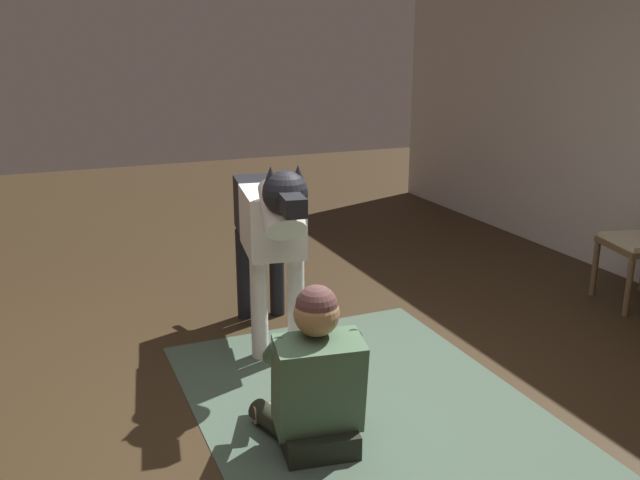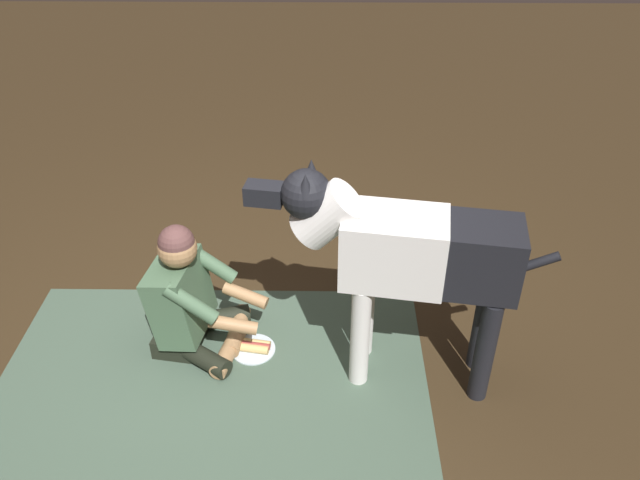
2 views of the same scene
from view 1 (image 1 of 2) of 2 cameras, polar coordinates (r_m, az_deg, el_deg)
The scene contains 5 objects.
ground_plane at distance 3.52m, azimuth -0.79°, elevation -15.19°, with size 15.49×15.49×0.00m, color #342616.
area_rug at distance 3.62m, azimuth 4.24°, elevation -14.25°, with size 2.34×1.70×0.01m, color #415646.
person_sitting_on_floor at distance 3.21m, azimuth -0.39°, elevation -11.79°, with size 0.67×0.57×0.81m.
large_dog at distance 4.11m, azimuth -4.24°, elevation 1.36°, with size 1.50×0.45×1.22m.
hot_dog_on_plate at distance 3.65m, azimuth -1.70°, elevation -13.50°, with size 0.25×0.25×0.06m.
Camera 1 is at (2.78, -1.13, 1.85)m, focal length 37.85 mm.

